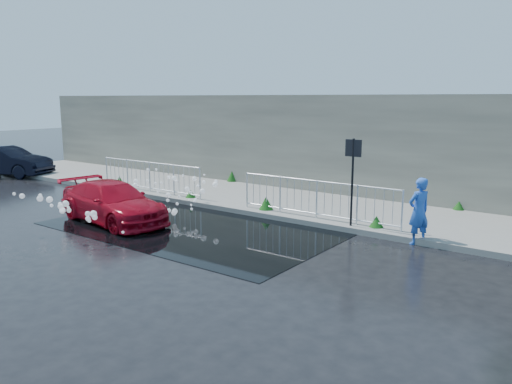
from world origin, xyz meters
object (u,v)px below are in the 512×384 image
dark_car (6,161)px  person (419,211)px  sign_post (353,168)px  red_car (113,202)px

dark_car → person: 18.87m
sign_post → dark_car: bearing=-178.3°
red_car → dark_car: size_ratio=0.97×
sign_post → person: bearing=-3.1°
sign_post → dark_car: sign_post is taller
red_car → person: person is taller
red_car → person: 8.41m
sign_post → person: size_ratio=1.51×
dark_car → sign_post: bearing=-111.1°
dark_car → person: size_ratio=2.49×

